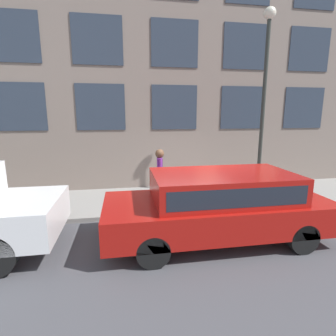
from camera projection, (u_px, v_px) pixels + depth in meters
The scene contains 7 objects.
ground_plane at pixel (193, 216), 7.68m from camera, with size 80.00×80.00×0.00m, color #47474C.
sidewalk at pixel (182, 198), 9.05m from camera, with size 2.86×60.00×0.13m.
building_facade at pixel (174, 29), 9.39m from camera, with size 0.33×40.00×11.84m.
fire_hydrant at pixel (176, 192), 8.11m from camera, with size 0.28×0.40×0.83m.
person at pixel (160, 171), 8.26m from camera, with size 0.42×0.28×1.72m.
parked_truck_red_near at pixel (219, 202), 6.09m from camera, with size 2.08×5.17×1.61m.
street_lamp at pixel (265, 86), 8.16m from camera, with size 0.36×0.36×5.90m.
Camera 1 is at (-7.01, 1.94, 2.92)m, focal length 28.00 mm.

